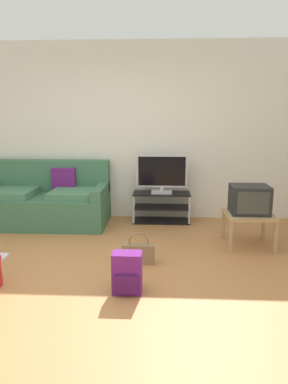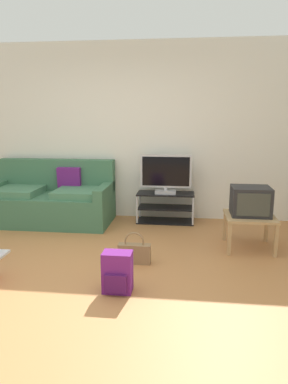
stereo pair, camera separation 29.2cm
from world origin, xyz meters
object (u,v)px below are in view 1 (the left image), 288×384
Objects in this scene: side_table at (249,218)px; tv_stand at (161,207)px; flat_tv at (162,174)px; couch at (46,201)px; backpack at (127,273)px; crt_tv at (249,199)px; handbag at (139,253)px.

tv_stand is at bearing 136.75° from side_table.
flat_tv is at bearing 137.39° from side_table.
couch is 2.93m from side_table.
tv_stand is (1.73, 0.19, -0.11)m from couch.
flat_tv is (-0.00, -0.02, 0.51)m from tv_stand.
tv_stand is at bearing 6.30° from couch.
backpack is (-0.30, -2.29, -0.55)m from flat_tv.
side_table is at bearing -43.25° from tv_stand.
crt_tv is (0.00, 0.02, 0.23)m from side_table.
crt_tv is 1.20× the size of backpack.
tv_stand is 1.66m from handbag.
handbag is at bearing -98.53° from flat_tv.
tv_stand is 1.49m from side_table.
tv_stand is 1.13× the size of flat_tv.
flat_tv reaches higher than crt_tv.
backpack is (1.43, -2.12, -0.15)m from couch.
flat_tv is at bearing 5.57° from couch.
crt_tv is (1.08, -0.98, -0.15)m from flat_tv.
side_table is 1.48m from handbag.
couch is 1.74m from tv_stand.
backpack is (-0.30, -2.31, -0.04)m from tv_stand.
couch is 5.13× the size of handbag.
tv_stand is 1.48× the size of side_table.
handbag is at bearing -44.18° from couch.
couch is 1.78m from flat_tv.
backpack is at bearing -94.96° from handbag.
tv_stand is 2.33m from backpack.
side_table is (1.08, -1.02, 0.14)m from tv_stand.
handbag is (-0.24, -1.61, -0.62)m from flat_tv.
backpack is 0.68m from handbag.
tv_stand is 1.89× the size of crt_tv.
flat_tv reaches higher than tv_stand.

